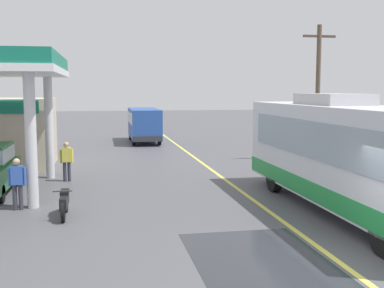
{
  "coord_description": "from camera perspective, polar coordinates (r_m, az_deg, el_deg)",
  "views": [
    {
      "loc": [
        -5.11,
        -9.12,
        3.8
      ],
      "look_at": [
        -1.5,
        10.0,
        1.6
      ],
      "focal_mm": 44.7,
      "sensor_mm": 36.0,
      "label": 1
    }
  ],
  "objects": [
    {
      "name": "minibus_opposing_lane",
      "position": [
        35.11,
        -5.74,
        2.62
      ],
      "size": [
        2.04,
        6.13,
        2.44
      ],
      "color": "#264C9E",
      "rests_on": "ground"
    },
    {
      "name": "utility_pole_roadside",
      "position": [
        26.44,
        14.78,
        6.21
      ],
      "size": [
        1.8,
        0.24,
        7.22
      ],
      "color": "brown",
      "rests_on": "ground"
    },
    {
      "name": "pedestrian_near_pump",
      "position": [
        20.59,
        -14.74,
        -1.77
      ],
      "size": [
        0.55,
        0.22,
        1.66
      ],
      "color": "#33333F",
      "rests_on": "ground"
    },
    {
      "name": "ground",
      "position": [
        29.81,
        -0.73,
        -0.87
      ],
      "size": [
        120.0,
        120.0,
        0.0
      ],
      "primitive_type": "plane",
      "color": "#4C4C51"
    },
    {
      "name": "wet_puddle_patch",
      "position": [
        10.65,
        9.1,
        -14.51
      ],
      "size": [
        3.01,
        5.58,
        0.01
      ],
      "primitive_type": "cube",
      "color": "#26282D",
      "rests_on": "ground"
    },
    {
      "name": "coach_bus_main",
      "position": [
        15.53,
        17.95,
        -1.56
      ],
      "size": [
        2.6,
        11.04,
        3.69
      ],
      "color": "silver",
      "rests_on": "ground"
    },
    {
      "name": "pedestrian_by_shop",
      "position": [
        16.15,
        -20.14,
        -4.18
      ],
      "size": [
        0.55,
        0.22,
        1.66
      ],
      "color": "#33333F",
      "rests_on": "ground"
    },
    {
      "name": "lane_divider_stripe",
      "position": [
        24.94,
        1.26,
        -2.3
      ],
      "size": [
        0.16,
        50.0,
        0.01
      ],
      "primitive_type": "cube",
      "color": "#D8CC4C",
      "rests_on": "ground"
    },
    {
      "name": "motorcycle_parked_forecourt",
      "position": [
        14.97,
        -14.97,
        -6.72
      ],
      "size": [
        0.55,
        1.8,
        0.92
      ],
      "color": "black",
      "rests_on": "ground"
    }
  ]
}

